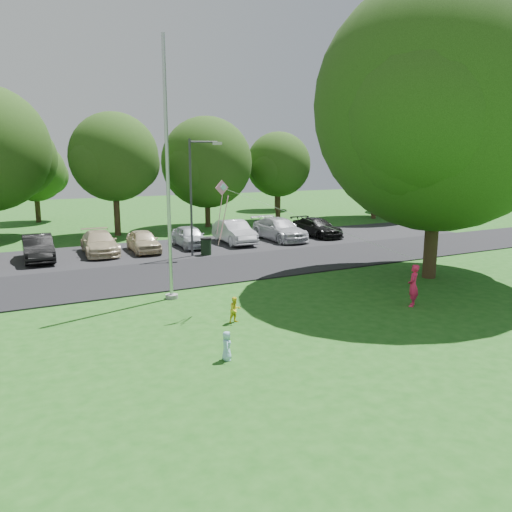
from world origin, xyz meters
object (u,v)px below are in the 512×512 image
big_tree (440,113)px  kite (229,203)px  trash_can (206,247)px  child_blue (227,346)px  flagpole (168,194)px  woman (413,285)px  child_yellow (235,310)px  street_lamp (195,187)px

big_tree → kite: size_ratio=1.97×
trash_can → child_blue: 15.32m
trash_can → kite: size_ratio=0.15×
flagpole → trash_can: bearing=58.8°
big_tree → kite: (-10.38, -0.19, -3.52)m
flagpole → big_tree: 12.47m
woman → child_blue: bearing=-30.8°
child_yellow → child_blue: (-1.61, -2.81, -0.03)m
big_tree → trash_can: bearing=125.7°
street_lamp → big_tree: (7.73, -9.97, 3.54)m
woman → trash_can: bearing=-117.0°
street_lamp → kite: street_lamp is taller
big_tree → child_yellow: size_ratio=14.80×
kite → big_tree: bearing=-7.5°
flagpole → child_blue: bearing=-95.6°
flagpole → street_lamp: 8.66m
woman → child_blue: (-8.39, -1.42, -0.39)m
big_tree → woman: (-4.06, -2.98, -6.69)m
woman → street_lamp: bearing=-114.6°
flagpole → big_tree: bearing=-11.1°
flagpole → big_tree: size_ratio=0.75×
woman → child_blue: 8.52m
street_lamp → child_yellow: bearing=-91.8°
trash_can → flagpole: bearing=-121.2°
flagpole → woman: 9.96m
street_lamp → child_blue: size_ratio=7.86×
child_blue → big_tree: bearing=-48.1°
flagpole → kite: bearing=-60.7°
woman → child_yellow: 6.94m
flagpole → trash_can: size_ratio=9.75×
street_lamp → child_blue: 15.53m
street_lamp → big_tree: big_tree is taller
child_blue → trash_can: bearing=2.2°
big_tree → child_blue: 14.98m
big_tree → child_yellow: (-10.85, -1.59, -7.04)m
woman → flagpole: bearing=-74.9°
trash_can → kite: (-3.22, -10.17, 3.45)m
big_tree → child_yellow: bearing=-171.7°
street_lamp → kite: bearing=-91.3°
child_yellow → child_blue: size_ratio=1.08×
street_lamp → child_yellow: 12.47m
child_blue → kite: kite is taller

